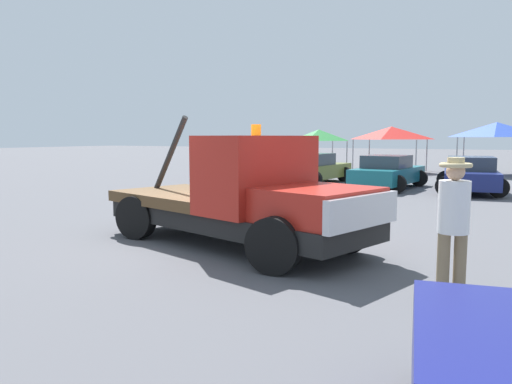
# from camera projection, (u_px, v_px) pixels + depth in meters

# --- Properties ---
(ground_plane) EXTENTS (160.00, 160.00, 0.00)m
(ground_plane) POSITION_uv_depth(u_px,v_px,m) (233.00, 245.00, 9.60)
(ground_plane) COLOR #545459
(tow_truck) EXTENTS (6.06, 3.51, 2.51)m
(tow_truck) POSITION_uv_depth(u_px,v_px,m) (246.00, 200.00, 9.26)
(tow_truck) COLOR black
(tow_truck) RESTS_ON ground
(person_near_truck) EXTENTS (0.40, 0.40, 1.81)m
(person_near_truck) POSITION_uv_depth(u_px,v_px,m) (454.00, 216.00, 6.33)
(person_near_truck) COLOR #847051
(person_near_truck) RESTS_ON ground
(parked_car_maroon) EXTENTS (2.52, 4.25, 1.34)m
(parked_car_maroon) POSITION_uv_depth(u_px,v_px,m) (251.00, 168.00, 22.70)
(parked_car_maroon) COLOR maroon
(parked_car_maroon) RESTS_ON ground
(parked_car_olive) EXTENTS (2.62, 4.77, 1.34)m
(parked_car_olive) POSITION_uv_depth(u_px,v_px,m) (312.00, 169.00, 22.13)
(parked_car_olive) COLOR olive
(parked_car_olive) RESTS_ON ground
(parked_car_teal) EXTENTS (2.62, 4.54, 1.34)m
(parked_car_teal) POSITION_uv_depth(u_px,v_px,m) (388.00, 172.00, 19.95)
(parked_car_teal) COLOR #196670
(parked_car_teal) RESTS_ON ground
(parked_car_navy) EXTENTS (2.78, 4.92, 1.34)m
(parked_car_navy) POSITION_uv_depth(u_px,v_px,m) (470.00, 175.00, 18.69)
(parked_car_navy) COLOR navy
(parked_car_navy) RESTS_ON ground
(canopy_tent_green) EXTENTS (2.89, 2.89, 2.52)m
(canopy_tent_green) POSITION_uv_depth(u_px,v_px,m) (319.00, 135.00, 31.36)
(canopy_tent_green) COLOR #9E9EA3
(canopy_tent_green) RESTS_ON ground
(canopy_tent_red) EXTENTS (3.59, 3.59, 2.67)m
(canopy_tent_red) POSITION_uv_depth(u_px,v_px,m) (391.00, 133.00, 29.22)
(canopy_tent_red) COLOR #9E9EA3
(canopy_tent_red) RESTS_ON ground
(canopy_tent_blue) EXTENTS (3.60, 3.60, 2.85)m
(canopy_tent_blue) POSITION_uv_depth(u_px,v_px,m) (497.00, 130.00, 26.83)
(canopy_tent_blue) COLOR #9E9EA3
(canopy_tent_blue) RESTS_ON ground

